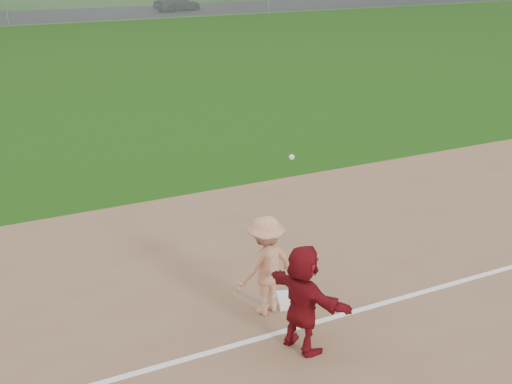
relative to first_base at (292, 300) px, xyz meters
name	(u,v)px	position (x,y,z in m)	size (l,w,h in m)	color
ground	(297,297)	(0.17, 0.14, -0.07)	(160.00, 160.00, 0.00)	#1C480E
foul_line	(323,320)	(0.17, -0.66, -0.05)	(60.00, 0.10, 0.01)	white
first_base	(292,300)	(0.00, 0.00, 0.00)	(0.46, 0.46, 0.10)	white
base_runner	(303,299)	(-0.47, -1.11, 0.74)	(1.46, 0.47, 1.58)	maroon
car_right	(177,3)	(14.14, 45.13, 0.55)	(1.72, 4.22, 1.22)	black
first_base_play	(266,265)	(-0.49, -0.03, 0.74)	(1.12, 0.78, 2.44)	#B0B0B3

